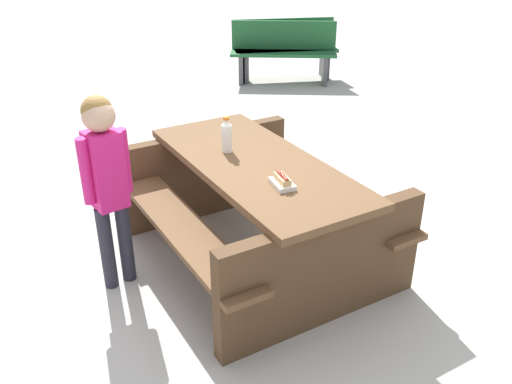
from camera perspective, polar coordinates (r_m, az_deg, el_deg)
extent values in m
plane|color=#B7B2A8|center=(3.95, 0.00, -6.80)|extent=(30.00, 30.00, 0.00)
cube|color=brown|center=(3.60, 0.00, 2.84)|extent=(1.95, 1.30, 0.05)
cube|color=brown|center=(4.01, 6.91, 0.63)|extent=(1.79, 0.85, 0.04)
cube|color=brown|center=(3.52, -7.91, -3.48)|extent=(1.79, 0.85, 0.04)
cube|color=#4D3520|center=(3.22, 7.10, -8.23)|extent=(0.55, 1.36, 0.70)
cube|color=#4D3520|center=(4.39, -5.17, 1.95)|extent=(0.55, 1.36, 0.70)
cylinder|color=silver|center=(3.72, -3.08, 5.61)|extent=(0.07, 0.07, 0.19)
cone|color=silver|center=(3.68, -3.13, 7.28)|extent=(0.06, 0.06, 0.04)
cylinder|color=orange|center=(3.67, -3.14, 7.71)|extent=(0.04, 0.04, 0.02)
cube|color=white|center=(3.26, 2.76, 0.85)|extent=(0.20, 0.14, 0.03)
cube|color=#D8B272|center=(3.24, 2.77, 1.37)|extent=(0.16, 0.08, 0.04)
cylinder|color=maroon|center=(3.24, 2.78, 1.66)|extent=(0.14, 0.05, 0.03)
ellipsoid|color=maroon|center=(3.23, 2.78, 1.85)|extent=(0.07, 0.04, 0.01)
cylinder|color=#262633|center=(3.68, -13.49, -5.05)|extent=(0.09, 0.09, 0.58)
cylinder|color=#262633|center=(3.64, -15.31, -5.68)|extent=(0.09, 0.09, 0.58)
cube|color=#D11E72|center=(3.42, -15.41, 2.26)|extent=(0.25, 0.25, 0.49)
cylinder|color=#D11E72|center=(3.45, -13.61, 3.17)|extent=(0.07, 0.07, 0.42)
cylinder|color=#D11E72|center=(3.37, -17.34, 2.08)|extent=(0.07, 0.07, 0.42)
sphere|color=tan|center=(3.29, -16.13, 7.66)|extent=(0.19, 0.19, 0.19)
sphere|color=olive|center=(3.30, -16.29, 8.12)|extent=(0.18, 0.18, 0.18)
cube|color=#1E592D|center=(8.24, 3.11, 14.57)|extent=(0.46, 1.52, 0.04)
cube|color=#1E592D|center=(8.37, 2.88, 16.31)|extent=(0.10, 1.50, 0.40)
cube|color=#4C4C51|center=(8.19, -1.15, 12.91)|extent=(0.36, 0.07, 0.41)
cube|color=#4C4C51|center=(8.44, 7.16, 13.13)|extent=(0.36, 0.07, 0.41)
cube|color=#1E592D|center=(8.05, 2.87, 14.27)|extent=(0.76, 1.55, 0.04)
cube|color=#1E592D|center=(8.18, 2.91, 16.05)|extent=(0.41, 1.46, 0.40)
cube|color=#4C4C51|center=(8.12, -1.51, 12.78)|extent=(0.36, 0.15, 0.41)
cube|color=#4C4C51|center=(8.12, 7.18, 12.59)|extent=(0.36, 0.15, 0.41)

